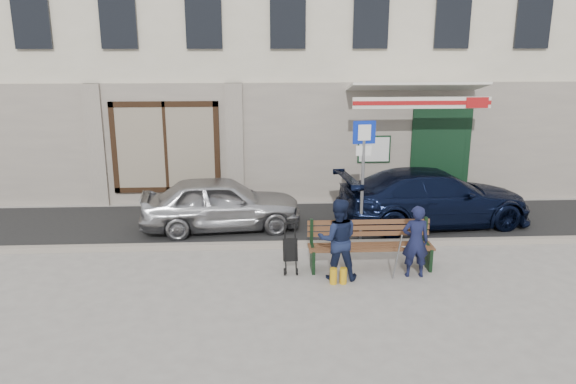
{
  "coord_description": "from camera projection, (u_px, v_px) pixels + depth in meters",
  "views": [
    {
      "loc": [
        -0.75,
        -9.72,
        4.32
      ],
      "look_at": [
        -0.17,
        1.6,
        1.2
      ],
      "focal_mm": 35.0,
      "sensor_mm": 36.0,
      "label": 1
    }
  ],
  "objects": [
    {
      "name": "asphalt_lane",
      "position": [
        292.0,
        223.0,
        13.52
      ],
      "size": [
        60.0,
        3.2,
        0.01
      ],
      "primitive_type": "cube",
      "color": "#282828",
      "rests_on": "ground"
    },
    {
      "name": "ground",
      "position": [
        301.0,
        276.0,
        10.54
      ],
      "size": [
        80.0,
        80.0,
        0.0
      ],
      "primitive_type": "plane",
      "color": "#9E9991",
      "rests_on": "ground"
    },
    {
      "name": "woman",
      "position": [
        338.0,
        239.0,
        10.24
      ],
      "size": [
        0.77,
        0.62,
        1.53
      ],
      "primitive_type": "imported",
      "rotation": [
        0.0,
        0.0,
        3.09
      ],
      "color": "#151D39",
      "rests_on": "ground"
    },
    {
      "name": "parking_sign",
      "position": [
        363.0,
        162.0,
        11.98
      ],
      "size": [
        0.49,
        0.1,
        2.64
      ],
      "rotation": [
        0.0,
        0.0,
        0.11
      ],
      "color": "gray",
      "rests_on": "ground"
    },
    {
      "name": "building",
      "position": [
        282.0,
        16.0,
        17.36
      ],
      "size": [
        20.0,
        8.27,
        10.0
      ],
      "color": "beige",
      "rests_on": "ground"
    },
    {
      "name": "stroller",
      "position": [
        290.0,
        251.0,
        10.65
      ],
      "size": [
        0.28,
        0.4,
        0.94
      ],
      "rotation": [
        0.0,
        0.0,
        0.04
      ],
      "color": "black",
      "rests_on": "ground"
    },
    {
      "name": "curb",
      "position": [
        296.0,
        245.0,
        11.97
      ],
      "size": [
        60.0,
        0.18,
        0.12
      ],
      "primitive_type": "cube",
      "color": "#9E9384",
      "rests_on": "ground"
    },
    {
      "name": "man",
      "position": [
        415.0,
        241.0,
        10.36
      ],
      "size": [
        0.51,
        0.34,
        1.38
      ],
      "primitive_type": "imported",
      "rotation": [
        0.0,
        0.0,
        3.11
      ],
      "color": "#141837",
      "rests_on": "ground"
    },
    {
      "name": "bench",
      "position": [
        368.0,
        246.0,
        10.77
      ],
      "size": [
        2.4,
        1.17,
        0.98
      ],
      "color": "brown",
      "rests_on": "ground"
    },
    {
      "name": "car_navy",
      "position": [
        434.0,
        197.0,
        13.31
      ],
      "size": [
        4.79,
        2.42,
        1.33
      ],
      "primitive_type": "imported",
      "rotation": [
        0.0,
        0.0,
        1.69
      ],
      "color": "black",
      "rests_on": "ground"
    },
    {
      "name": "car_silver",
      "position": [
        221.0,
        203.0,
        12.98
      ],
      "size": [
        3.81,
        1.84,
        1.25
      ],
      "primitive_type": "imported",
      "rotation": [
        0.0,
        0.0,
        1.67
      ],
      "color": "#B1B1B6",
      "rests_on": "ground"
    }
  ]
}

